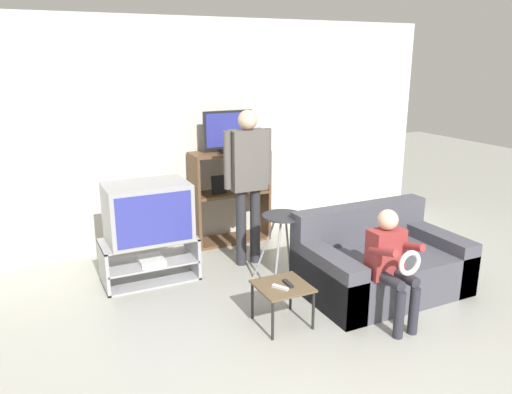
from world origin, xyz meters
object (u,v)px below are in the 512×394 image
tv_stand (150,260)px  person_standing_adult (248,173)px  television_main (148,212)px  remote_control_black (288,283)px  folding_stool (283,226)px  snack_table (282,290)px  person_seated_child (391,260)px  remote_control_white (280,287)px  television_flat (228,132)px  media_shelf (230,196)px  couch (379,264)px

tv_stand → person_standing_adult: 1.33m
television_main → remote_control_black: (0.82, -1.34, -0.35)m
television_main → folding_stool: television_main is taller
snack_table → person_seated_child: bearing=-24.6°
snack_table → person_standing_adult: bearing=77.5°
folding_stool → person_standing_adult: person_standing_adult is taller
remote_control_black → remote_control_white: size_ratio=1.00×
television_flat → person_seated_child: size_ratio=0.60×
media_shelf → person_seated_child: bearing=-79.8°
couch → snack_table: bearing=-171.7°
television_main → folding_stool: bearing=-28.6°
folding_stool → snack_table: folding_stool is taller
remote_control_white → person_seated_child: bearing=-51.5°
television_main → couch: television_main is taller
television_flat → remote_control_black: television_flat is taller
couch → folding_stool: bearing=145.0°
remote_control_black → person_standing_adult: 1.47m
tv_stand → folding_stool: bearing=-28.5°
remote_control_black → remote_control_white: (-0.09, -0.03, 0.00)m
television_main → person_standing_adult: (1.06, -0.04, 0.29)m
tv_stand → folding_stool: size_ratio=1.31×
television_main → remote_control_white: (0.72, -1.38, -0.35)m
remote_control_black → snack_table: bearing=167.0°
television_flat → folding_stool: size_ratio=0.83×
television_flat → couch: (0.78, -1.83, -1.07)m
television_flat → person_standing_adult: (-0.08, -0.71, -0.32)m
tv_stand → person_seated_child: bearing=-47.1°
media_shelf → couch: size_ratio=0.74×
couch → person_seated_child: (-0.34, -0.54, 0.31)m
remote_control_white → couch: 1.22m
television_main → couch: 2.29m
snack_table → person_standing_adult: (0.29, 1.29, 0.70)m
remote_control_black → person_standing_adult: bearing=82.3°
remote_control_black → remote_control_white: bearing=-156.9°
television_flat → person_seated_child: television_flat is taller
media_shelf → folding_stool: (0.01, -1.30, 0.02)m
snack_table → remote_control_black: 0.07m
television_main → television_flat: (1.13, 0.67, 0.61)m
tv_stand → television_main: 0.50m
media_shelf → couch: (0.77, -1.84, -0.30)m
television_flat → person_seated_child: bearing=-79.4°
tv_stand → remote_control_white: size_ratio=6.44×
couch → television_main: bearing=148.8°
person_seated_child → person_standing_adult: bearing=107.4°
media_shelf → snack_table: bearing=-100.7°
television_main → remote_control_white: television_main is taller
media_shelf → person_seated_child: media_shelf is taller
couch → television_flat: bearing=113.2°
tv_stand → television_main: television_main is taller
tv_stand → person_seated_child: person_seated_child is taller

